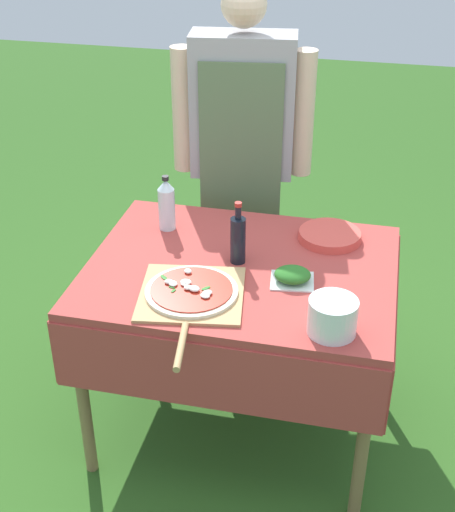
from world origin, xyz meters
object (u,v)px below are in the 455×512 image
object	(u,v)px
prep_table	(241,287)
plate_stack	(330,236)
oil_bottle	(238,239)
person_cook	(242,141)
pizza_on_peel	(191,294)
mixing_tub	(333,317)
herb_container	(292,275)
water_bottle	(167,204)

from	to	relation	value
prep_table	plate_stack	distance (m)	0.44
oil_bottle	person_cook	bearing A→B (deg)	100.57
pizza_on_peel	plate_stack	world-z (taller)	pizza_on_peel
pizza_on_peel	mixing_tub	distance (m)	0.53
herb_container	mixing_tub	distance (m)	0.33
person_cook	mixing_tub	xyz separation A→B (m)	(0.54, -1.10, -0.15)
pizza_on_peel	oil_bottle	bearing A→B (deg)	59.27
person_cook	herb_container	bearing A→B (deg)	106.64
pizza_on_peel	plate_stack	size ratio (longest dim) A/B	2.44
herb_container	plate_stack	world-z (taller)	herb_container
water_bottle	herb_container	world-z (taller)	water_bottle
pizza_on_peel	water_bottle	world-z (taller)	water_bottle
water_bottle	mixing_tub	bearing A→B (deg)	-37.70
prep_table	oil_bottle	world-z (taller)	oil_bottle
person_cook	plate_stack	size ratio (longest dim) A/B	6.63
prep_table	plate_stack	size ratio (longest dim) A/B	4.61
plate_stack	prep_table	bearing A→B (deg)	-137.03
mixing_tub	plate_stack	world-z (taller)	mixing_tub
prep_table	plate_stack	xyz separation A→B (m)	(0.31, 0.29, 0.11)
person_cook	mixing_tub	world-z (taller)	person_cook
prep_table	herb_container	size ratio (longest dim) A/B	6.80
water_bottle	plate_stack	size ratio (longest dim) A/B	0.92
pizza_on_peel	herb_container	xyz separation A→B (m)	(0.34, 0.18, 0.01)
herb_container	prep_table	bearing A→B (deg)	162.89
pizza_on_peel	plate_stack	bearing A→B (deg)	41.51
herb_container	oil_bottle	bearing A→B (deg)	156.78
prep_table	person_cook	distance (m)	0.83
water_bottle	prep_table	bearing A→B (deg)	-32.73
plate_stack	water_bottle	bearing A→B (deg)	-175.39
prep_table	herb_container	distance (m)	0.25
person_cook	herb_container	world-z (taller)	person_cook
oil_bottle	water_bottle	distance (m)	0.40
person_cook	water_bottle	xyz separation A→B (m)	(-0.21, -0.52, -0.10)
oil_bottle	mixing_tub	world-z (taller)	oil_bottle
pizza_on_peel	water_bottle	distance (m)	0.55
prep_table	plate_stack	bearing A→B (deg)	42.97
prep_table	mixing_tub	distance (m)	0.54
plate_stack	oil_bottle	bearing A→B (deg)	-142.24
water_bottle	mixing_tub	distance (m)	0.95
pizza_on_peel	herb_container	size ratio (longest dim) A/B	3.60
herb_container	mixing_tub	world-z (taller)	mixing_tub
oil_bottle	mixing_tub	distance (m)	0.55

